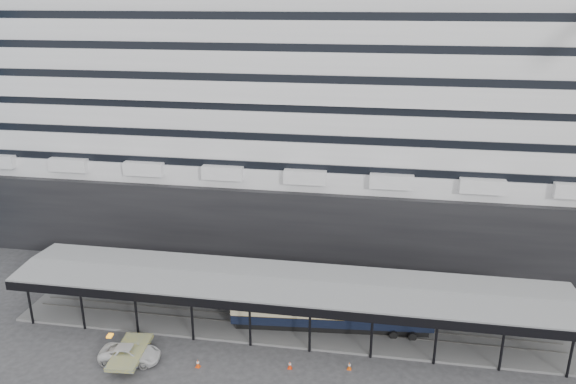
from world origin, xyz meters
name	(u,v)px	position (x,y,z in m)	size (l,w,h in m)	color
ground	(278,354)	(0.00, 0.00, 0.00)	(200.00, 200.00, 0.00)	#323234
cruise_ship	(320,102)	(0.05, 32.00, 18.35)	(130.00, 30.00, 43.90)	black
platform_canopy	(287,305)	(0.00, 5.00, 2.36)	(56.00, 9.18, 5.30)	slate
port_truck	(130,354)	(-13.30, -3.37, 0.78)	(2.58, 5.59, 1.55)	silver
pullman_carriage	(332,308)	(4.57, 5.00, 2.43)	(20.31, 4.34, 19.80)	black
traffic_cone_left	(198,363)	(-6.86, -3.19, 0.40)	(0.47, 0.47, 0.80)	#E8440C
traffic_cone_mid	(290,365)	(1.47, -1.99, 0.38)	(0.42, 0.42, 0.77)	red
traffic_cone_right	(349,366)	(6.82, -1.22, 0.37)	(0.39, 0.39, 0.75)	#E1520C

